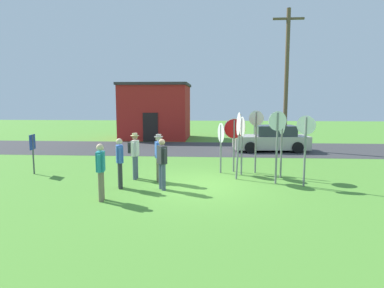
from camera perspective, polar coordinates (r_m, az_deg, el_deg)
name	(u,v)px	position (r m, az deg, el deg)	size (l,w,h in m)	color
ground_plane	(199,186)	(11.63, 1.26, -7.19)	(80.00, 80.00, 0.00)	#518E33
street_asphalt	(207,149)	(20.76, 2.56, -0.78)	(60.00, 6.40, 0.01)	#38383A
building_background	(156,111)	(26.60, -6.17, 5.60)	(5.24, 4.73, 4.30)	#B2231E
utility_pole	(286,77)	(20.98, 15.82, 10.87)	(1.80, 0.24, 8.29)	brown
parked_car_on_street	(272,139)	(20.27, 13.41, 0.78)	(4.42, 2.25, 1.51)	#B7B2A3
stop_sign_nearest	(282,135)	(13.02, 15.06, 1.47)	(0.37, 0.65, 2.41)	slate
stop_sign_rear_left	(256,132)	(13.74, 10.87, 1.99)	(0.58, 0.22, 2.54)	slate
stop_sign_leaning_left	(242,135)	(13.29, 8.53, 1.50)	(0.19, 0.76, 2.31)	slate
stop_sign_leaning_right	(221,139)	(13.56, 4.97, 0.86)	(0.26, 0.76, 2.04)	slate
stop_sign_far_back	(234,135)	(13.84, 7.19, 1.52)	(0.85, 0.07, 2.22)	slate
stop_sign_low_front	(277,135)	(12.06, 14.31, 1.43)	(0.66, 0.21, 2.57)	slate
stop_sign_center_cluster	(238,133)	(12.47, 7.94, 1.84)	(0.19, 0.85, 2.51)	slate
stop_sign_rear_right	(306,140)	(11.97, 18.80, 0.73)	(0.57, 0.33, 2.43)	slate
person_in_dark_shirt	(159,155)	(12.11, -5.70, -1.88)	(0.33, 0.54, 1.74)	#7A6B56
person_on_left	(101,169)	(10.12, -15.31, -4.11)	(0.28, 0.56, 1.69)	#7A6B56
person_in_blue	(120,160)	(11.42, -12.22, -2.74)	(0.33, 0.54, 1.69)	#2D2D33
person_holding_notes	(135,152)	(12.68, -9.77, -1.43)	(0.40, 0.57, 1.74)	#4C5670
person_in_teal	(162,161)	(11.02, -5.13, -2.96)	(0.38, 0.50, 1.69)	#4C5670
info_panel_leftmost	(33,147)	(14.78, -25.54, -0.47)	(0.13, 0.59, 1.59)	#4C4C51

